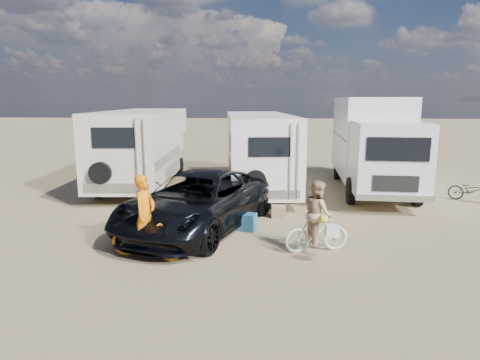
# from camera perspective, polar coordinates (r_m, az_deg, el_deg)

# --- Properties ---
(ground) EXTENTS (140.00, 140.00, 0.00)m
(ground) POSITION_cam_1_polar(r_m,az_deg,el_deg) (10.00, 2.53, -9.91)
(ground) COLOR #957F59
(ground) RESTS_ON ground
(rv_main) EXTENTS (3.13, 7.65, 3.01)m
(rv_main) POSITION_cam_1_polar(r_m,az_deg,el_deg) (16.42, 2.57, 3.85)
(rv_main) COLOR silver
(rv_main) RESTS_ON ground
(rv_left) EXTENTS (3.02, 8.02, 3.13)m
(rv_left) POSITION_cam_1_polar(r_m,az_deg,el_deg) (17.75, -13.29, 4.31)
(rv_left) COLOR white
(rv_left) RESTS_ON ground
(box_truck) EXTENTS (2.97, 7.74, 3.67)m
(box_truck) POSITION_cam_1_polar(r_m,az_deg,el_deg) (16.97, 18.10, 4.66)
(box_truck) COLOR white
(box_truck) RESTS_ON ground
(dark_suv) EXTENTS (4.45, 6.30, 1.60)m
(dark_suv) POSITION_cam_1_polar(r_m,az_deg,el_deg) (11.49, -5.86, -2.98)
(dark_suv) COLOR black
(dark_suv) RESTS_ON ground
(bike_man) EXTENTS (1.88, 1.03, 0.94)m
(bike_man) POSITION_cam_1_polar(r_m,az_deg,el_deg) (9.70, -12.92, -7.93)
(bike_man) COLOR orange
(bike_man) RESTS_ON ground
(bike_woman) EXTENTS (1.64, 0.84, 0.95)m
(bike_woman) POSITION_cam_1_polar(r_m,az_deg,el_deg) (10.00, 10.64, -7.20)
(bike_woman) COLOR beige
(bike_woman) RESTS_ON ground
(rider_man) EXTENTS (0.57, 0.73, 1.77)m
(rider_man) POSITION_cam_1_polar(r_m,az_deg,el_deg) (9.57, -13.03, -5.58)
(rider_man) COLOR orange
(rider_man) RESTS_ON ground
(rider_woman) EXTENTS (0.77, 0.89, 1.57)m
(rider_woman) POSITION_cam_1_polar(r_m,az_deg,el_deg) (9.91, 10.70, -5.51)
(rider_woman) COLOR tan
(rider_woman) RESTS_ON ground
(bike_parked) EXTENTS (1.59, 1.39, 0.83)m
(bike_parked) POSITION_cam_1_polar(r_m,az_deg,el_deg) (16.71, 29.57, -1.28)
(bike_parked) COLOR #242725
(bike_parked) RESTS_ON ground
(cooler) EXTENTS (0.66, 0.55, 0.46)m
(cooler) POSITION_cam_1_polar(r_m,az_deg,el_deg) (11.52, 0.76, -5.82)
(cooler) COLOR #235E89
(cooler) RESTS_ON ground
(crate) EXTENTS (0.44, 0.44, 0.35)m
(crate) POSITION_cam_1_polar(r_m,az_deg,el_deg) (12.80, 5.39, -4.39)
(crate) COLOR #8C6D4B
(crate) RESTS_ON ground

